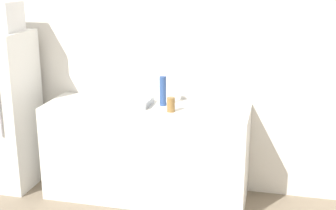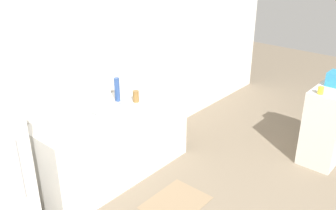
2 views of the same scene
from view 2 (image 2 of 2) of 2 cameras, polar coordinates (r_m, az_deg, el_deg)
wall_back at (r=4.27m, az=-13.66°, el=5.05°), size 8.00×0.06×2.60m
counter at (r=4.45m, az=-8.16°, el=-5.60°), size 1.93×0.64×0.92m
sink_basin at (r=4.16m, az=-10.26°, el=-0.37°), size 0.37×0.31×0.06m
bottle_tall at (r=4.32m, az=-7.76°, el=2.35°), size 0.06×0.06×0.28m
bottle_short at (r=4.30m, az=-4.92°, el=1.32°), size 0.07×0.07×0.13m
shelf_cabinet at (r=5.15m, az=23.15°, el=-2.76°), size 0.72×0.42×0.98m
jar at (r=4.71m, az=22.25°, el=2.07°), size 0.07×0.07×0.09m
kitchen_rug at (r=4.22m, az=1.21°, el=-14.62°), size 0.68×0.53×0.01m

